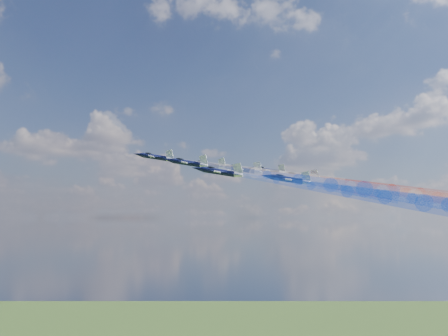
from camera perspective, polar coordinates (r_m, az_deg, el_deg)
jet_lead at (r=161.93m, az=-7.10°, el=1.14°), size 16.27×17.19×6.73m
trail_lead at (r=151.97m, az=3.17°, el=-0.43°), size 31.85×42.01×13.01m
jet_inner_left at (r=147.65m, az=-3.80°, el=0.54°), size 16.27×17.19×6.73m
trail_inner_left at (r=139.68m, az=7.66°, el=-1.21°), size 31.85×42.01×13.01m
jet_inner_right at (r=167.70m, az=-1.71°, el=0.33°), size 16.27×17.19×6.73m
trail_inner_right at (r=160.45m, az=8.38°, el=-1.21°), size 31.85×42.01×13.01m
jet_outer_left at (r=131.48m, az=-0.48°, el=-0.40°), size 16.27×17.19×6.73m
trail_outer_left at (r=125.67m, az=12.56°, el=-2.40°), size 31.85×42.01×13.01m
jet_center_third at (r=154.34m, az=1.83°, el=-0.13°), size 16.27×17.19×6.73m
trail_center_third at (r=149.18m, az=12.92°, el=-1.80°), size 31.85×42.01×13.01m
jet_outer_right at (r=176.56m, az=4.51°, el=-0.27°), size 16.27×17.19×6.73m
trail_outer_right at (r=172.43m, az=14.20°, el=-1.72°), size 31.85×42.01×13.01m
jet_rear_left at (r=140.81m, az=6.60°, el=-1.17°), size 16.27×17.19×6.73m
trail_rear_left at (r=138.50m, az=18.81°, el=-2.99°), size 31.85×42.01×13.01m
jet_rear_right at (r=163.39m, az=7.74°, el=-0.88°), size 16.27×17.19×6.73m
trail_rear_right at (r=161.20m, az=18.24°, el=-2.43°), size 31.85×42.01×13.01m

